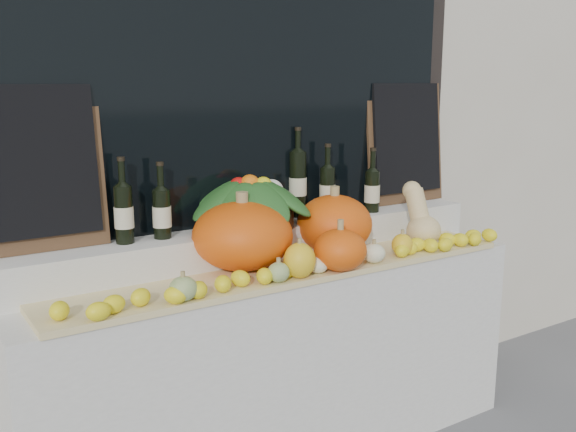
{
  "coord_description": "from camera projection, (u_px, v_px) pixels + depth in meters",
  "views": [
    {
      "loc": [
        -1.42,
        -0.74,
        1.67
      ],
      "look_at": [
        0.0,
        1.45,
        1.12
      ],
      "focal_mm": 40.0,
      "sensor_mm": 36.0,
      "label": 1
    }
  ],
  "objects": [
    {
      "name": "wine_bottle_far_left",
      "position": [
        124.0,
        213.0,
        2.52
      ],
      "size": [
        0.08,
        0.08,
        0.34
      ],
      "color": "black",
      "rests_on": "rear_tier"
    },
    {
      "name": "lemon_heap",
      "position": [
        310.0,
        268.0,
        2.57
      ],
      "size": [
        2.2,
        0.16,
        0.06
      ],
      "primitive_type": null,
      "color": "yellow",
      "rests_on": "straw_bedding"
    },
    {
      "name": "wine_bottle_near_left",
      "position": [
        162.0,
        213.0,
        2.6
      ],
      "size": [
        0.08,
        0.08,
        0.31
      ],
      "color": "black",
      "rests_on": "rear_tier"
    },
    {
      "name": "straw_bedding",
      "position": [
        295.0,
        271.0,
        2.67
      ],
      "size": [
        2.1,
        0.32,
        0.02
      ],
      "primitive_type": "cube",
      "color": "tan",
      "rests_on": "display_sill"
    },
    {
      "name": "chalkboard_right",
      "position": [
        406.0,
        141.0,
        3.34
      ],
      "size": [
        0.5,
        0.09,
        0.62
      ],
      "rotation": [
        -0.1,
        0.0,
        0.0
      ],
      "color": "#4C331E",
      "rests_on": "rear_tier"
    },
    {
      "name": "pumpkin_center",
      "position": [
        340.0,
        250.0,
        2.62
      ],
      "size": [
        0.26,
        0.26,
        0.17
      ],
      "primitive_type": "ellipsoid",
      "rotation": [
        0.0,
        0.0,
        -0.19
      ],
      "color": "#EA570C",
      "rests_on": "straw_bedding"
    },
    {
      "name": "display_sill",
      "position": [
        279.0,
        362.0,
        2.87
      ],
      "size": [
        2.3,
        0.55,
        0.88
      ],
      "primitive_type": "cube",
      "color": "silver",
      "rests_on": "ground"
    },
    {
      "name": "wine_bottle_near_right",
      "position": [
        327.0,
        190.0,
        3.06
      ],
      "size": [
        0.08,
        0.08,
        0.34
      ],
      "color": "black",
      "rests_on": "rear_tier"
    },
    {
      "name": "wine_bottle_far_right",
      "position": [
        372.0,
        190.0,
        3.13
      ],
      "size": [
        0.08,
        0.08,
        0.31
      ],
      "color": "black",
      "rests_on": "rear_tier"
    },
    {
      "name": "chalkboard_left",
      "position": [
        36.0,
        166.0,
        2.36
      ],
      "size": [
        0.5,
        0.09,
        0.62
      ],
      "rotation": [
        -0.1,
        0.0,
        0.0
      ],
      "color": "#4C331E",
      "rests_on": "rear_tier"
    },
    {
      "name": "decorative_gourds",
      "position": [
        314.0,
        262.0,
        2.58
      ],
      "size": [
        1.17,
        0.14,
        0.16
      ],
      "color": "#386E21",
      "rests_on": "straw_bedding"
    },
    {
      "name": "butternut_squash",
      "position": [
        421.0,
        220.0,
        3.03
      ],
      "size": [
        0.16,
        0.22,
        0.3
      ],
      "color": "#E1C384",
      "rests_on": "straw_bedding"
    },
    {
      "name": "pumpkin_right",
      "position": [
        334.0,
        224.0,
        2.89
      ],
      "size": [
        0.43,
        0.43,
        0.27
      ],
      "primitive_type": "ellipsoid",
      "rotation": [
        0.0,
        0.0,
        0.33
      ],
      "color": "#EA570C",
      "rests_on": "straw_bedding"
    },
    {
      "name": "rear_tier",
      "position": [
        261.0,
        242.0,
        2.88
      ],
      "size": [
        2.3,
        0.25,
        0.16
      ],
      "primitive_type": "cube",
      "color": "silver",
      "rests_on": "display_sill"
    },
    {
      "name": "produce_bowl",
      "position": [
        250.0,
        201.0,
        2.8
      ],
      "size": [
        0.58,
        0.58,
        0.24
      ],
      "color": "black",
      "rests_on": "rear_tier"
    },
    {
      "name": "pumpkin_left",
      "position": [
        243.0,
        236.0,
        2.64
      ],
      "size": [
        0.55,
        0.55,
        0.28
      ],
      "primitive_type": "ellipsoid",
      "rotation": [
        0.0,
        0.0,
        -0.41
      ],
      "color": "#EA570C",
      "rests_on": "straw_bedding"
    },
    {
      "name": "wine_bottle_tall",
      "position": [
        298.0,
        183.0,
        3.02
      ],
      "size": [
        0.08,
        0.08,
        0.42
      ],
      "color": "black",
      "rests_on": "rear_tier"
    }
  ]
}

